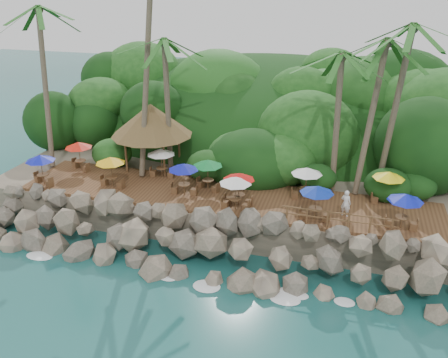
# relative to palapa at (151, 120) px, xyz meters

# --- Properties ---
(ground) EXTENTS (140.00, 140.00, 0.00)m
(ground) POSITION_rel_palapa_xyz_m (6.08, -9.13, -5.79)
(ground) COLOR #19514F
(ground) RESTS_ON ground
(land_base) EXTENTS (32.00, 25.20, 2.10)m
(land_base) POSITION_rel_palapa_xyz_m (6.08, 6.87, -4.74)
(land_base) COLOR gray
(land_base) RESTS_ON ground
(jungle_hill) EXTENTS (44.80, 28.00, 15.40)m
(jungle_hill) POSITION_rel_palapa_xyz_m (6.08, 14.37, -5.79)
(jungle_hill) COLOR #143811
(jungle_hill) RESTS_ON ground
(seawall) EXTENTS (29.00, 4.00, 2.30)m
(seawall) POSITION_rel_palapa_xyz_m (6.08, -7.13, -4.64)
(seawall) COLOR gray
(seawall) RESTS_ON ground
(terrace) EXTENTS (26.00, 5.00, 0.20)m
(terrace) POSITION_rel_palapa_xyz_m (6.08, -3.13, -3.59)
(terrace) COLOR brown
(terrace) RESTS_ON land_base
(jungle_foliage) EXTENTS (44.00, 16.00, 12.00)m
(jungle_foliage) POSITION_rel_palapa_xyz_m (6.08, 5.87, -5.79)
(jungle_foliage) COLOR #143811
(jungle_foliage) RESTS_ON ground
(foam_line) EXTENTS (25.20, 0.80, 0.06)m
(foam_line) POSITION_rel_palapa_xyz_m (6.08, -8.83, -5.76)
(foam_line) COLOR white
(foam_line) RESTS_ON ground
(palms) EXTENTS (28.86, 7.16, 14.49)m
(palms) POSITION_rel_palapa_xyz_m (6.09, -0.47, 6.59)
(palms) COLOR brown
(palms) RESTS_ON ground
(palapa) EXTENTS (5.62, 5.62, 4.60)m
(palapa) POSITION_rel_palapa_xyz_m (0.00, 0.00, 0.00)
(palapa) COLOR brown
(palapa) RESTS_ON ground
(dining_clusters) EXTENTS (23.99, 5.08, 2.04)m
(dining_clusters) POSITION_rel_palapa_xyz_m (5.62, -3.33, -1.80)
(dining_clusters) COLOR brown
(dining_clusters) RESTS_ON terrace
(railing) EXTENTS (6.10, 0.10, 1.00)m
(railing) POSITION_rel_palapa_xyz_m (13.09, -5.48, -2.89)
(railing) COLOR brown
(railing) RESTS_ON terrace
(waiter) EXTENTS (0.67, 0.56, 1.58)m
(waiter) POSITION_rel_palapa_xyz_m (13.40, -3.84, -2.70)
(waiter) COLOR white
(waiter) RESTS_ON terrace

